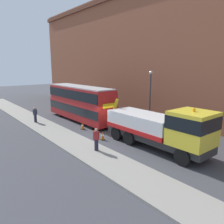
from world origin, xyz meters
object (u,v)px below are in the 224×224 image
object	(u,v)px
traffic_cone_near_bus	(82,126)
street_lamp	(150,93)
pedestrian_onlooker	(35,115)
double_decker_bus	(80,102)
traffic_cone_midway	(102,136)
pedestrian_bystander	(96,140)
recovery_tow_truck	(160,127)

from	to	relation	value
traffic_cone_near_bus	street_lamp	bearing A→B (deg)	70.21
pedestrian_onlooker	traffic_cone_near_bus	size ratio (longest dim) A/B	2.38
double_decker_bus	street_lamp	bearing A→B (deg)	41.75
traffic_cone_midway	street_lamp	xyz separation A→B (m)	(-1.37, 7.55, 3.13)
pedestrian_onlooker	street_lamp	size ratio (longest dim) A/B	0.29
pedestrian_bystander	traffic_cone_near_bus	size ratio (longest dim) A/B	2.38
double_decker_bus	recovery_tow_truck	bearing A→B (deg)	-0.46
pedestrian_onlooker	street_lamp	world-z (taller)	street_lamp
recovery_tow_truck	traffic_cone_near_bus	world-z (taller)	recovery_tow_truck
double_decker_bus	street_lamp	distance (m)	8.18
pedestrian_onlooker	pedestrian_bystander	xyz separation A→B (m)	(11.24, 0.55, 0.00)
street_lamp	pedestrian_onlooker	bearing A→B (deg)	-127.85
recovery_tow_truck	double_decker_bus	xyz separation A→B (m)	(-11.88, -0.00, 0.47)
pedestrian_onlooker	street_lamp	distance (m)	13.05
recovery_tow_truck	pedestrian_onlooker	world-z (taller)	recovery_tow_truck
traffic_cone_near_bus	traffic_cone_midway	distance (m)	3.97
recovery_tow_truck	double_decker_bus	bearing A→B (deg)	179.54
traffic_cone_midway	street_lamp	size ratio (longest dim) A/B	0.12
double_decker_bus	traffic_cone_near_bus	size ratio (longest dim) A/B	15.37
recovery_tow_truck	street_lamp	distance (m)	8.19
recovery_tow_truck	street_lamp	xyz separation A→B (m)	(-5.89, 5.43, 1.71)
recovery_tow_truck	street_lamp	size ratio (longest dim) A/B	1.74
pedestrian_onlooker	pedestrian_bystander	bearing A→B (deg)	-27.33
recovery_tow_truck	pedestrian_onlooker	bearing A→B (deg)	-161.66
pedestrian_bystander	street_lamp	xyz separation A→B (m)	(-3.38, 9.57, 2.49)
recovery_tow_truck	pedestrian_bystander	size ratio (longest dim) A/B	5.94
traffic_cone_near_bus	traffic_cone_midway	bearing A→B (deg)	-5.17
double_decker_bus	traffic_cone_near_bus	world-z (taller)	double_decker_bus
double_decker_bus	pedestrian_bystander	distance (m)	10.31
pedestrian_onlooker	pedestrian_bystander	size ratio (longest dim) A/B	1.00
pedestrian_onlooker	street_lamp	bearing A→B (deg)	22.03
pedestrian_bystander	traffic_cone_near_bus	bearing A→B (deg)	30.80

